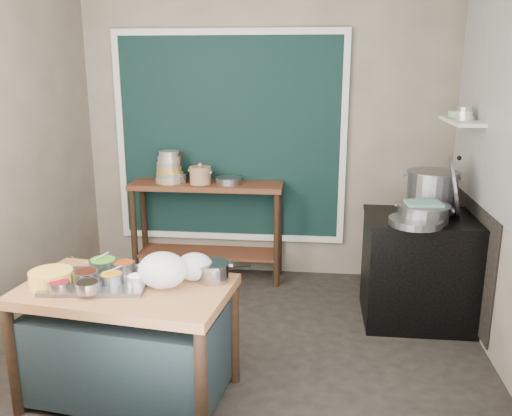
# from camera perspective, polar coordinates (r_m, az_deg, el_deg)

# --- Properties ---
(floor) EXTENTS (3.50, 3.00, 0.02)m
(floor) POSITION_cam_1_polar(r_m,az_deg,el_deg) (4.22, -0.88, -14.14)
(floor) COLOR #2C2822
(floor) RESTS_ON ground
(back_wall) EXTENTS (3.50, 0.02, 2.80)m
(back_wall) POSITION_cam_1_polar(r_m,az_deg,el_deg) (5.23, 1.12, 7.86)
(back_wall) COLOR gray
(back_wall) RESTS_ON floor
(left_wall) EXTENTS (0.02, 3.00, 2.80)m
(left_wall) POSITION_cam_1_polar(r_m,az_deg,el_deg) (4.33, -24.82, 5.03)
(left_wall) COLOR gray
(left_wall) RESTS_ON floor
(curtain_panel) EXTENTS (2.10, 0.02, 1.90)m
(curtain_panel) POSITION_cam_1_polar(r_m,az_deg,el_deg) (5.24, -2.76, 7.31)
(curtain_panel) COLOR black
(curtain_panel) RESTS_ON back_wall
(curtain_frame) EXTENTS (2.22, 0.03, 2.02)m
(curtain_frame) POSITION_cam_1_polar(r_m,az_deg,el_deg) (5.23, -2.78, 7.30)
(curtain_frame) COLOR beige
(curtain_frame) RESTS_ON back_wall
(tile_panel) EXTENTS (0.02, 1.70, 1.70)m
(tile_panel) POSITION_cam_1_polar(r_m,az_deg,el_deg) (4.41, 23.48, 11.23)
(tile_panel) COLOR #B2B2AA
(tile_panel) RESTS_ON right_wall
(soot_patch) EXTENTS (0.01, 1.30, 1.30)m
(soot_patch) POSITION_cam_1_polar(r_m,az_deg,el_deg) (4.69, 21.75, -2.79)
(soot_patch) COLOR black
(soot_patch) RESTS_ON right_wall
(wall_shelf) EXTENTS (0.22, 0.70, 0.03)m
(wall_shelf) POSITION_cam_1_polar(r_m,az_deg,el_deg) (4.68, 20.87, 8.54)
(wall_shelf) COLOR beige
(wall_shelf) RESTS_ON right_wall
(prep_table) EXTENTS (1.33, 0.88, 0.75)m
(prep_table) POSITION_cam_1_polar(r_m,az_deg,el_deg) (3.54, -13.25, -13.63)
(prep_table) COLOR #966436
(prep_table) RESTS_ON floor
(back_counter) EXTENTS (1.45, 0.40, 0.95)m
(back_counter) POSITION_cam_1_polar(r_m,az_deg,el_deg) (5.28, -5.11, -2.40)
(back_counter) COLOR #572C19
(back_counter) RESTS_ON floor
(stove_block) EXTENTS (0.90, 0.68, 0.85)m
(stove_block) POSITION_cam_1_polar(r_m,az_deg,el_deg) (4.60, 17.03, -6.35)
(stove_block) COLOR black
(stove_block) RESTS_ON floor
(stove_top) EXTENTS (0.92, 0.69, 0.03)m
(stove_top) POSITION_cam_1_polar(r_m,az_deg,el_deg) (4.46, 17.46, -1.07)
(stove_top) COLOR black
(stove_top) RESTS_ON stove_block
(condiment_tray) EXTENTS (0.65, 0.49, 0.03)m
(condiment_tray) POSITION_cam_1_polar(r_m,az_deg,el_deg) (3.45, -16.21, -7.41)
(condiment_tray) COLOR gray
(condiment_tray) RESTS_ON prep_table
(condiment_bowls) EXTENTS (0.55, 0.49, 0.07)m
(condiment_bowls) POSITION_cam_1_polar(r_m,az_deg,el_deg) (3.43, -15.59, -6.72)
(condiment_bowls) COLOR gray
(condiment_bowls) RESTS_ON condiment_tray
(yellow_basin) EXTENTS (0.29, 0.29, 0.10)m
(yellow_basin) POSITION_cam_1_polar(r_m,az_deg,el_deg) (3.49, -20.75, -6.97)
(yellow_basin) COLOR #DE9046
(yellow_basin) RESTS_ON prep_table
(saucepan) EXTENTS (0.27, 0.27, 0.12)m
(saucepan) POSITION_cam_1_polar(r_m,az_deg,el_deg) (3.35, -4.54, -6.70)
(saucepan) COLOR gray
(saucepan) RESTS_ON prep_table
(plastic_bag_a) EXTENTS (0.34, 0.31, 0.22)m
(plastic_bag_a) POSITION_cam_1_polar(r_m,az_deg,el_deg) (3.27, -9.80, -6.47)
(plastic_bag_a) COLOR white
(plastic_bag_a) RESTS_ON prep_table
(plastic_bag_b) EXTENTS (0.27, 0.25, 0.17)m
(plastic_bag_b) POSITION_cam_1_polar(r_m,az_deg,el_deg) (3.37, -6.47, -6.15)
(plastic_bag_b) COLOR white
(plastic_bag_b) RESTS_ON prep_table
(bowl_stack) EXTENTS (0.27, 0.27, 0.30)m
(bowl_stack) POSITION_cam_1_polar(r_m,az_deg,el_deg) (5.21, -9.08, 4.10)
(bowl_stack) COLOR tan
(bowl_stack) RESTS_ON back_counter
(utensil_cup) EXTENTS (0.17, 0.17, 0.09)m
(utensil_cup) POSITION_cam_1_polar(r_m,az_deg,el_deg) (5.21, -8.06, 3.19)
(utensil_cup) COLOR gray
(utensil_cup) RESTS_ON back_counter
(ceramic_crock) EXTENTS (0.28, 0.28, 0.14)m
(ceramic_crock) POSITION_cam_1_polar(r_m,az_deg,el_deg) (5.13, -5.88, 3.35)
(ceramic_crock) COLOR #9C7655
(ceramic_crock) RESTS_ON back_counter
(wide_bowl) EXTENTS (0.25, 0.25, 0.06)m
(wide_bowl) POSITION_cam_1_polar(r_m,az_deg,el_deg) (5.11, -2.89, 2.90)
(wide_bowl) COLOR gray
(wide_bowl) RESTS_ON back_counter
(stock_pot) EXTENTS (0.45, 0.45, 0.33)m
(stock_pot) POSITION_cam_1_polar(r_m,az_deg,el_deg) (4.60, 18.01, 1.68)
(stock_pot) COLOR gray
(stock_pot) RESTS_ON stove_top
(pot_lid) EXTENTS (0.20, 0.49, 0.47)m
(pot_lid) POSITION_cam_1_polar(r_m,az_deg,el_deg) (4.53, 20.11, 2.18)
(pot_lid) COLOR gray
(pot_lid) RESTS_ON stove_top
(steamer) EXTENTS (0.52, 0.52, 0.13)m
(steamer) POSITION_cam_1_polar(r_m,az_deg,el_deg) (4.31, 17.17, -0.49)
(steamer) COLOR gray
(steamer) RESTS_ON stove_top
(green_cloth) EXTENTS (0.27, 0.22, 0.02)m
(green_cloth) POSITION_cam_1_polar(r_m,az_deg,el_deg) (4.29, 17.25, 0.49)
(green_cloth) COLOR #4E8666
(green_cloth) RESTS_ON steamer
(shallow_pan) EXTENTS (0.42, 0.42, 0.05)m
(shallow_pan) POSITION_cam_1_polar(r_m,az_deg,el_deg) (4.20, 16.46, -1.40)
(shallow_pan) COLOR gray
(shallow_pan) RESTS_ON stove_top
(shelf_bowl_stack) EXTENTS (0.13, 0.13, 0.11)m
(shelf_bowl_stack) POSITION_cam_1_polar(r_m,az_deg,el_deg) (4.61, 21.17, 9.23)
(shelf_bowl_stack) COLOR silver
(shelf_bowl_stack) RESTS_ON wall_shelf
(shelf_bowl_green) EXTENTS (0.17, 0.17, 0.05)m
(shelf_bowl_green) POSITION_cam_1_polar(r_m,az_deg,el_deg) (4.85, 20.40, 9.25)
(shelf_bowl_green) COLOR gray
(shelf_bowl_green) RESTS_ON wall_shelf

